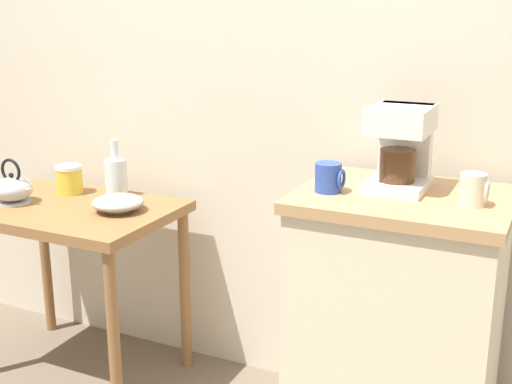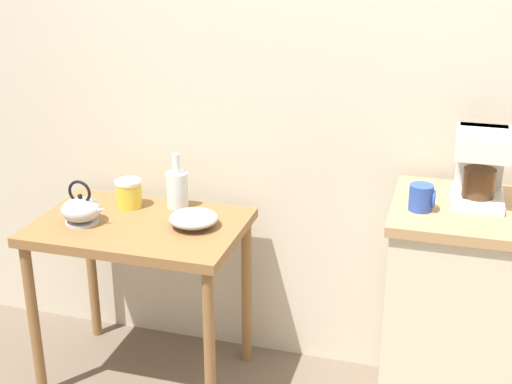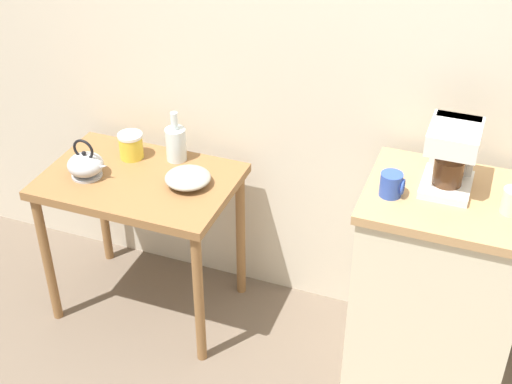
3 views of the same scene
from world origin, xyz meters
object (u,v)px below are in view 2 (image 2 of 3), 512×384
(canister_enamel, at_px, (129,193))
(coffee_maker, at_px, (481,163))
(glass_carafe_vase, at_px, (177,188))
(bowl_stoneware, at_px, (194,218))
(mug_blue, at_px, (422,198))
(teakettle, at_px, (82,210))

(canister_enamel, distance_m, coffee_maker, 1.41)
(glass_carafe_vase, height_order, coffee_maker, coffee_maker)
(bowl_stoneware, distance_m, canister_enamel, 0.36)
(bowl_stoneware, xyz_separation_m, coffee_maker, (1.05, 0.06, 0.31))
(canister_enamel, bearing_deg, mug_blue, -9.38)
(bowl_stoneware, height_order, mug_blue, mug_blue)
(coffee_maker, height_order, mug_blue, coffee_maker)
(mug_blue, bearing_deg, teakettle, -179.56)
(glass_carafe_vase, distance_m, coffee_maker, 1.22)
(bowl_stoneware, xyz_separation_m, teakettle, (-0.44, -0.09, 0.02))
(canister_enamel, relative_size, mug_blue, 1.30)
(glass_carafe_vase, distance_m, mug_blue, 1.05)
(glass_carafe_vase, relative_size, mug_blue, 2.57)
(bowl_stoneware, bearing_deg, teakettle, -168.43)
(canister_enamel, bearing_deg, coffee_maker, -2.36)
(coffee_maker, bearing_deg, glass_carafe_vase, 174.55)
(bowl_stoneware, distance_m, mug_blue, 0.89)
(mug_blue, bearing_deg, coffee_maker, 37.66)
(bowl_stoneware, xyz_separation_m, canister_enamel, (-0.34, 0.12, 0.03))
(teakettle, distance_m, mug_blue, 1.32)
(teakettle, relative_size, glass_carafe_vase, 0.82)
(teakettle, height_order, mug_blue, mug_blue)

